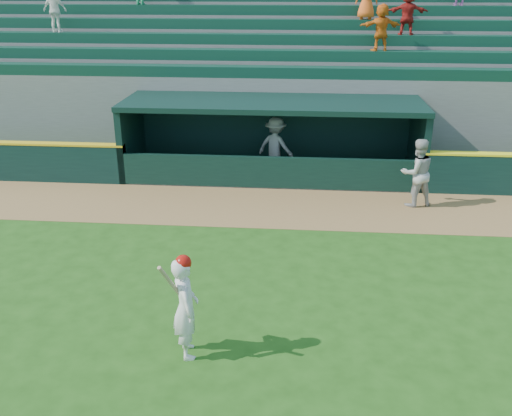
# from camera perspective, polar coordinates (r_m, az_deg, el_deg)

# --- Properties ---
(ground) EXTENTS (120.00, 120.00, 0.00)m
(ground) POSITION_cam_1_polar(r_m,az_deg,el_deg) (11.70, -0.67, -8.86)
(ground) COLOR #1F4A12
(ground) RESTS_ON ground
(warning_track) EXTENTS (40.00, 3.00, 0.01)m
(warning_track) POSITION_cam_1_polar(r_m,az_deg,el_deg) (16.09, 1.00, 0.10)
(warning_track) COLOR olive
(warning_track) RESTS_ON ground
(dugout_player_front) EXTENTS (1.11, 0.98, 1.94)m
(dugout_player_front) POSITION_cam_1_polar(r_m,az_deg,el_deg) (16.53, 15.80, 3.41)
(dugout_player_front) COLOR #ACACA7
(dugout_player_front) RESTS_ON ground
(dugout_player_inside) EXTENTS (1.41, 1.15, 1.89)m
(dugout_player_inside) POSITION_cam_1_polar(r_m,az_deg,el_deg) (18.57, 1.97, 6.18)
(dugout_player_inside) COLOR #A2A29D
(dugout_player_inside) RESTS_ON ground
(dugout) EXTENTS (9.40, 2.80, 2.46)m
(dugout) POSITION_cam_1_polar(r_m,az_deg,el_deg) (18.62, 1.69, 7.53)
(dugout) COLOR slate
(dugout) RESTS_ON ground
(stands) EXTENTS (34.50, 6.25, 7.43)m
(stands) POSITION_cam_1_polar(r_m,az_deg,el_deg) (22.88, 2.43, 12.89)
(stands) COLOR slate
(stands) RESTS_ON ground
(batter_at_plate) EXTENTS (0.63, 0.84, 1.89)m
(batter_at_plate) POSITION_cam_1_polar(r_m,az_deg,el_deg) (9.68, -7.07, -9.70)
(batter_at_plate) COLOR silver
(batter_at_plate) RESTS_ON ground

